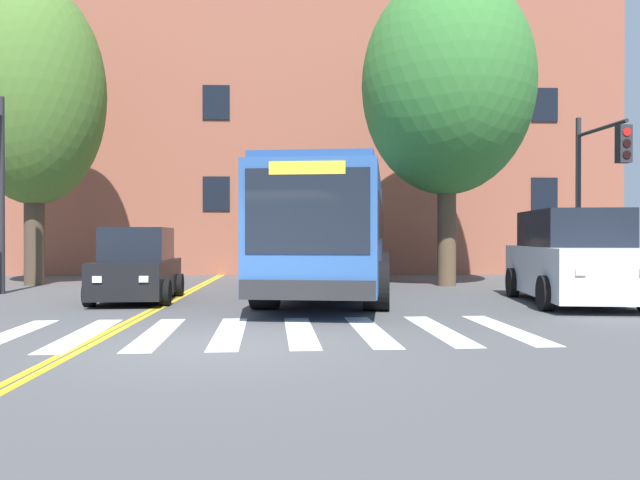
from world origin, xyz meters
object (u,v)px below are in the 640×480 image
city_bus (335,230)px  car_black_near_lane (138,267)px  car_silver_behind_bus (339,254)px  traffic_light_near_corner (597,174)px  car_white_far_lane (572,259)px  street_tree_curbside_small (34,94)px  street_tree_curbside_large (447,85)px

city_bus → car_black_near_lane: city_bus is taller
city_bus → car_black_near_lane: 5.31m
car_silver_behind_bus → traffic_light_near_corner: (6.79, -8.95, 2.55)m
city_bus → car_white_far_lane: (5.48, -2.59, -0.71)m
car_white_far_lane → city_bus: bearing=154.7°
car_silver_behind_bus → street_tree_curbside_small: (-10.36, -5.90, 5.38)m
car_black_near_lane → street_tree_curbside_large: 11.25m
car_white_far_lane → car_silver_behind_bus: size_ratio=1.21×
city_bus → car_white_far_lane: city_bus is taller
car_silver_behind_bus → street_tree_curbside_large: (3.01, -6.67, 5.60)m
car_white_far_lane → traffic_light_near_corner: traffic_light_near_corner is taller
car_white_far_lane → car_silver_behind_bus: bearing=111.5°
car_white_far_lane → traffic_light_near_corner: bearing=55.6°
car_black_near_lane → traffic_light_near_corner: bearing=9.3°
city_bus → car_white_far_lane: size_ratio=2.34×
traffic_light_near_corner → street_tree_curbside_small: (-17.15, 3.05, 2.83)m
car_black_near_lane → city_bus: bearing=18.2°
car_silver_behind_bus → street_tree_curbside_large: street_tree_curbside_large is taller
car_black_near_lane → street_tree_curbside_small: street_tree_curbside_small is taller
traffic_light_near_corner → street_tree_curbside_large: size_ratio=0.52×
car_black_near_lane → street_tree_curbside_large: size_ratio=0.38×
car_silver_behind_bus → street_tree_curbside_large: bearing=-65.7°
car_silver_behind_bus → street_tree_curbside_small: 13.08m
street_tree_curbside_small → traffic_light_near_corner: bearing=-10.1°
city_bus → car_black_near_lane: bearing=-161.8°
city_bus → car_silver_behind_bus: size_ratio=2.84×
traffic_light_near_corner → car_silver_behind_bus: bearing=127.2°
car_black_near_lane → traffic_light_near_corner: traffic_light_near_corner is taller
car_silver_behind_bus → traffic_light_near_corner: bearing=-52.8°
car_white_far_lane → street_tree_curbside_small: street_tree_curbside_small is taller
car_black_near_lane → car_white_far_lane: size_ratio=0.74×
car_white_far_lane → traffic_light_near_corner: 4.34m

